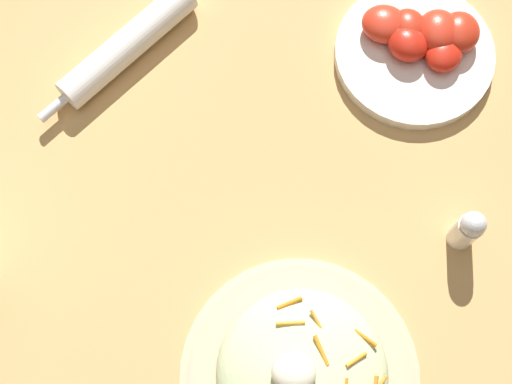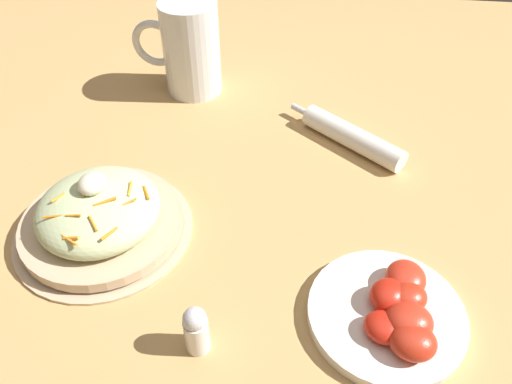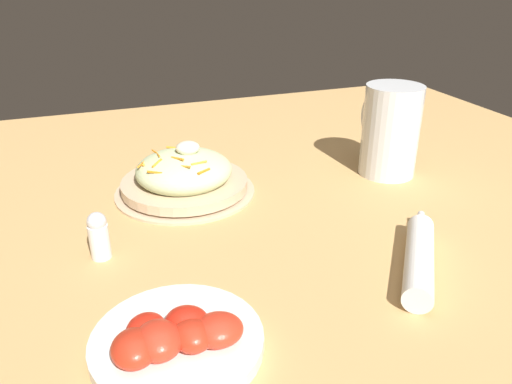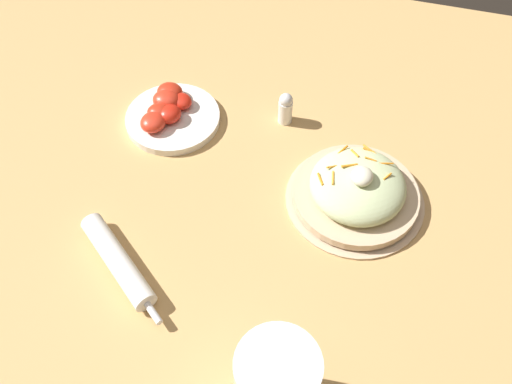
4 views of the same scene
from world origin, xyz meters
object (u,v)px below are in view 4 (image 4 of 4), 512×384
at_px(salad_plate, 357,190).
at_px(salt_shaker, 286,108).
at_px(tomato_plate, 170,113).
at_px(napkin_roll, 118,261).

bearing_deg(salad_plate, salt_shaker, -133.39).
distance_m(salad_plate, tomato_plate, 0.37).
height_order(napkin_roll, tomato_plate, tomato_plate).
distance_m(napkin_roll, tomato_plate, 0.32).
bearing_deg(tomato_plate, salt_shaker, 105.00).
relative_size(napkin_roll, tomato_plate, 1.05).
distance_m(salad_plate, salt_shaker, 0.21).
bearing_deg(salt_shaker, tomato_plate, -75.00).
height_order(tomato_plate, salt_shaker, salt_shaker).
bearing_deg(salt_shaker, salad_plate, 46.61).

